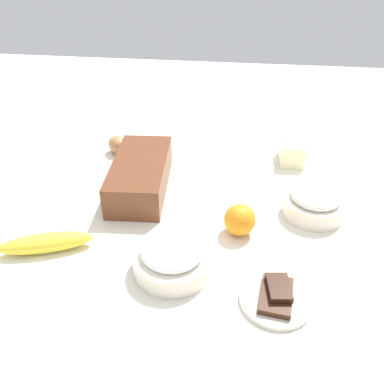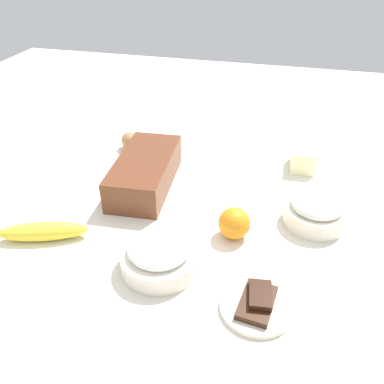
% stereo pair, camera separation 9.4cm
% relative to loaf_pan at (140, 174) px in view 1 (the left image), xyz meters
% --- Properties ---
extents(ground_plane, '(2.40, 2.40, 0.02)m').
position_rel_loaf_pan_xyz_m(ground_plane, '(-0.06, -0.14, -0.05)').
color(ground_plane, silver).
extents(loaf_pan, '(0.29, 0.15, 0.08)m').
position_rel_loaf_pan_xyz_m(loaf_pan, '(0.00, 0.00, 0.00)').
color(loaf_pan, brown).
rests_on(loaf_pan, ground_plane).
extents(flour_bowl, '(0.14, 0.14, 0.07)m').
position_rel_loaf_pan_xyz_m(flour_bowl, '(-0.05, -0.42, -0.01)').
color(flour_bowl, silver).
rests_on(flour_bowl, ground_plane).
extents(sugar_bowl, '(0.15, 0.15, 0.07)m').
position_rel_loaf_pan_xyz_m(sugar_bowl, '(-0.28, -0.13, -0.01)').
color(sugar_bowl, silver).
rests_on(sugar_bowl, ground_plane).
extents(banana, '(0.10, 0.19, 0.04)m').
position_rel_loaf_pan_xyz_m(banana, '(-0.26, 0.14, -0.02)').
color(banana, yellow).
rests_on(banana, ground_plane).
extents(orange_fruit, '(0.07, 0.07, 0.07)m').
position_rel_loaf_pan_xyz_m(orange_fruit, '(-0.15, -0.25, -0.01)').
color(orange_fruit, orange).
rests_on(orange_fruit, ground_plane).
extents(butter_block, '(0.09, 0.07, 0.06)m').
position_rel_loaf_pan_xyz_m(butter_block, '(0.19, -0.39, -0.01)').
color(butter_block, '#F4EDB2').
rests_on(butter_block, ground_plane).
extents(egg_near_butter, '(0.09, 0.09, 0.05)m').
position_rel_loaf_pan_xyz_m(egg_near_butter, '(0.18, 0.11, -0.02)').
color(egg_near_butter, '#A56F43').
rests_on(egg_near_butter, ground_plane).
extents(chocolate_plate, '(0.13, 0.13, 0.03)m').
position_rel_loaf_pan_xyz_m(chocolate_plate, '(-0.33, -0.32, -0.03)').
color(chocolate_plate, silver).
rests_on(chocolate_plate, ground_plane).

